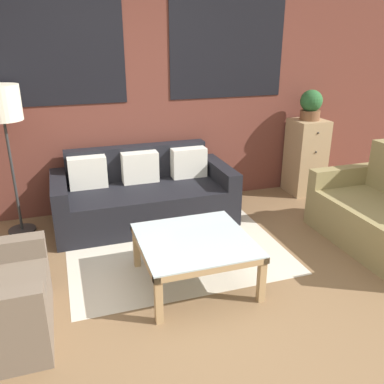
{
  "coord_description": "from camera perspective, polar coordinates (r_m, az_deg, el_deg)",
  "views": [
    {
      "loc": [
        -1.0,
        -2.18,
        1.95
      ],
      "look_at": [
        0.13,
        1.25,
        0.55
      ],
      "focal_mm": 38.0,
      "sensor_mm": 36.0,
      "label": 1
    }
  ],
  "objects": [
    {
      "name": "ground_plane",
      "position": [
        3.09,
        5.17,
        -18.01
      ],
      "size": [
        16.0,
        16.0,
        0.0
      ],
      "primitive_type": "plane",
      "color": "brown"
    },
    {
      "name": "wall_back_brick",
      "position": [
        4.76,
        -6.25,
        14.54
      ],
      "size": [
        8.4,
        0.09,
        2.8
      ],
      "color": "brown",
      "rests_on": "ground_plane"
    },
    {
      "name": "rug",
      "position": [
        4.01,
        -2.44,
        -7.89
      ],
      "size": [
        2.03,
        1.64,
        0.0
      ],
      "color": "beige",
      "rests_on": "ground_plane"
    },
    {
      "name": "couch_dark",
      "position": [
        4.53,
        -6.76,
        -0.5
      ],
      "size": [
        1.92,
        0.88,
        0.78
      ],
      "color": "black",
      "rests_on": "ground_plane"
    },
    {
      "name": "coffee_table",
      "position": [
        3.34,
        0.36,
        -7.49
      ],
      "size": [
        0.89,
        0.89,
        0.41
      ],
      "color": "silver",
      "rests_on": "ground_plane"
    },
    {
      "name": "floor_lamp",
      "position": [
        4.34,
        -25.11,
        10.5
      ],
      "size": [
        0.36,
        0.36,
        1.52
      ],
      "color": "#2D2D2D",
      "rests_on": "ground_plane"
    },
    {
      "name": "drawer_cabinet",
      "position": [
        5.46,
        15.64,
        4.78
      ],
      "size": [
        0.41,
        0.43,
        0.96
      ],
      "color": "tan",
      "rests_on": "ground_plane"
    },
    {
      "name": "potted_plant",
      "position": [
        5.32,
        16.36,
        11.69
      ],
      "size": [
        0.27,
        0.27,
        0.37
      ],
      "color": "brown",
      "rests_on": "drawer_cabinet"
    }
  ]
}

